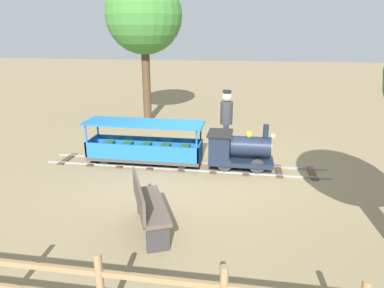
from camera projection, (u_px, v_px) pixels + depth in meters
The scene contains 7 objects.
ground_plane at pixel (190, 167), 7.95m from camera, with size 60.00×60.00×0.00m, color #8C7A56.
track at pixel (183, 166), 7.97m from camera, with size 0.73×6.40×0.04m.
locomotive at pixel (237, 149), 7.65m from camera, with size 0.69×1.45×1.03m.
passenger_car at pixel (145, 147), 7.98m from camera, with size 0.79×2.70×0.97m.
conductor_person at pixel (226, 118), 8.44m from camera, with size 0.30×0.30×1.62m.
park_bench at pixel (148, 206), 5.30m from camera, with size 1.35×0.89×0.82m.
oak_tree_near at pixel (144, 16), 10.96m from camera, with size 2.44×2.44×4.66m.
Camera 1 is at (7.30, 1.21, 2.95)m, focal length 32.58 mm.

